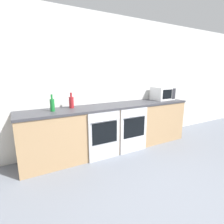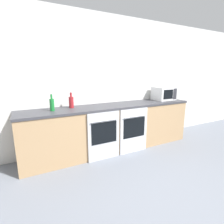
{
  "view_description": "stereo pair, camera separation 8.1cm",
  "coord_description": "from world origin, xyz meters",
  "px_view_note": "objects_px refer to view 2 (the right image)",
  "views": [
    {
      "loc": [
        -1.61,
        -1.19,
        1.51
      ],
      "look_at": [
        -0.01,
        1.68,
        0.76
      ],
      "focal_mm": 28.0,
      "sensor_mm": 36.0,
      "label": 1
    },
    {
      "loc": [
        -1.54,
        -1.23,
        1.51
      ],
      "look_at": [
        -0.01,
        1.68,
        0.76
      ],
      "focal_mm": 28.0,
      "sensor_mm": 36.0,
      "label": 2
    }
  ],
  "objects_px": {
    "oven_right": "(134,130)",
    "bottle_red": "(71,102)",
    "microwave": "(164,93)",
    "bottle_green": "(52,104)",
    "oven_left": "(104,136)"
  },
  "relations": [
    {
      "from": "oven_right",
      "to": "bottle_red",
      "type": "xyz_separation_m",
      "value": [
        -1.05,
        0.42,
        0.57
      ]
    },
    {
      "from": "bottle_red",
      "to": "microwave",
      "type": "bearing_deg",
      "value": -1.63
    },
    {
      "from": "oven_right",
      "to": "bottle_red",
      "type": "height_order",
      "value": "bottle_red"
    },
    {
      "from": "oven_right",
      "to": "bottle_green",
      "type": "distance_m",
      "value": 1.54
    },
    {
      "from": "bottle_red",
      "to": "oven_left",
      "type": "bearing_deg",
      "value": -44.42
    },
    {
      "from": "bottle_red",
      "to": "bottle_green",
      "type": "height_order",
      "value": "bottle_green"
    },
    {
      "from": "oven_right",
      "to": "microwave",
      "type": "xyz_separation_m",
      "value": [
        1.05,
        0.36,
        0.61
      ]
    },
    {
      "from": "bottle_red",
      "to": "bottle_green",
      "type": "bearing_deg",
      "value": -162.69
    },
    {
      "from": "bottle_green",
      "to": "oven_right",
      "type": "bearing_deg",
      "value": -12.72
    },
    {
      "from": "oven_right",
      "to": "microwave",
      "type": "bearing_deg",
      "value": 19.05
    },
    {
      "from": "microwave",
      "to": "bottle_green",
      "type": "bearing_deg",
      "value": -178.9
    },
    {
      "from": "oven_left",
      "to": "oven_right",
      "type": "xyz_separation_m",
      "value": [
        0.62,
        0.0,
        0.0
      ]
    },
    {
      "from": "bottle_red",
      "to": "bottle_green",
      "type": "distance_m",
      "value": 0.36
    },
    {
      "from": "oven_left",
      "to": "bottle_green",
      "type": "relative_size",
      "value": 3.14
    },
    {
      "from": "oven_left",
      "to": "bottle_green",
      "type": "distance_m",
      "value": 1.01
    }
  ]
}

